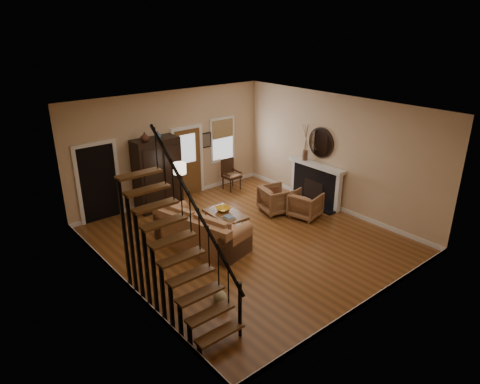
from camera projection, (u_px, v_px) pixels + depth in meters
room at (192, 169)px, 11.22m from camera, size 7.00×7.33×3.30m
staircase at (176, 235)px, 7.60m from camera, size 0.94×2.80×3.20m
fireplace at (316, 180)px, 12.69m from camera, size 0.33×1.95×2.30m
armoire at (157, 174)px, 12.22m from camera, size 1.30×0.60×2.10m
vase_a at (145, 137)px, 11.50m from camera, size 0.24×0.24×0.25m
vase_b at (158, 135)px, 11.74m from camera, size 0.20×0.20×0.21m
sofa at (202, 229)px, 10.36m from camera, size 1.52×2.49×0.86m
coffee_table at (225, 221)px, 11.26m from camera, size 0.72×1.20×0.45m
bowl at (223, 209)px, 11.29m from camera, size 0.40×0.40×0.10m
books at (229, 217)px, 10.88m from camera, size 0.22×0.29×0.06m
armchair_left at (305, 205)px, 11.90m from camera, size 0.95×0.94×0.72m
armchair_right at (276, 199)px, 12.21m from camera, size 1.01×0.99×0.76m
floor_lamp at (181, 190)px, 11.83m from camera, size 0.42×0.42×1.55m
side_chair at (232, 175)px, 13.78m from camera, size 0.54×0.54×1.02m
dog at (220, 298)px, 8.27m from camera, size 0.32×0.46×0.31m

